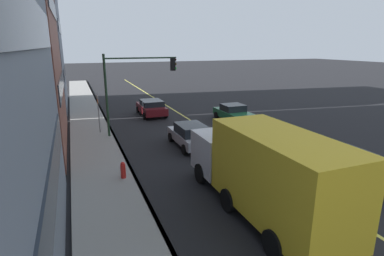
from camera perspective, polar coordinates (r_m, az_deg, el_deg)
The scene contains 12 objects.
ground at distance 20.54m, azimuth 5.88°, elevation -2.36°, with size 200.00×200.00×0.00m, color black.
sidewalk_slab at distance 18.44m, azimuth -17.17°, elevation -4.79°, with size 80.00×2.91×0.15m, color gray.
curb_edge at distance 18.57m, azimuth -12.93°, elevation -4.36°, with size 80.00×0.16×0.15m, color slate.
lane_stripe_center at distance 20.54m, azimuth 5.88°, elevation -2.34°, with size 80.00×0.16×0.01m, color #D8CC4C.
car_navy at distance 16.23m, azimuth 27.20°, elevation -6.16°, with size 4.09×1.91×1.41m.
car_maroon at distance 27.89m, azimuth -7.57°, elevation 3.85°, with size 4.32×2.11×1.41m.
car_silver at distance 19.07m, azimuth -0.30°, elevation -1.28°, with size 3.98×1.91×1.45m.
car_green at distance 25.79m, azimuth 7.74°, elevation 2.83°, with size 4.15×2.06×1.39m.
truck_yellow at distance 11.60m, azimuth 13.36°, elevation -7.63°, with size 8.17×2.54×3.33m.
traffic_light_mast at distance 21.28m, azimuth -10.60°, elevation 8.88°, with size 0.28×5.00×5.63m.
street_sign_post at distance 22.44m, azimuth -17.05°, elevation 3.12°, with size 0.60×0.08×2.94m.
fire_hydrant at distance 14.77m, azimuth -12.71°, elevation -7.90°, with size 0.24×0.24×0.94m.
Camera 1 is at (-17.38, 9.04, 6.16)m, focal length 28.61 mm.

